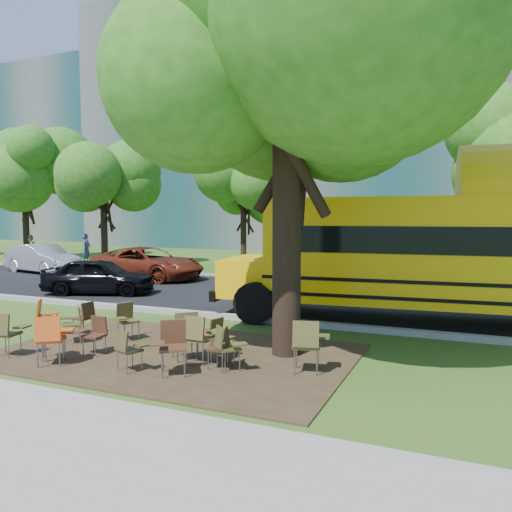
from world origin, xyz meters
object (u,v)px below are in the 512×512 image
at_px(chair_2, 51,335).
at_px(chair_3, 95,331).
at_px(chair_7, 226,344).
at_px(bg_car_silver, 42,259).
at_px(school_bus, 507,253).
at_px(chair_6, 221,343).
at_px(chair_10, 126,317).
at_px(chair_5, 172,342).
at_px(chair_1, 51,333).
at_px(chair_12, 220,334).
at_px(chair_0, 6,330).
at_px(chair_13, 308,341).
at_px(chair_9, 74,321).
at_px(bg_car_red, 147,264).
at_px(chair_4, 128,347).
at_px(chair_8, 85,315).
at_px(chair_11, 187,330).
at_px(main_tree, 288,33).
at_px(chair_14, 200,334).
at_px(chair_15, 45,313).
at_px(pedestrian_b, 30,247).
at_px(pedestrian_a, 86,249).
at_px(black_car, 99,276).

xyz_separation_m(chair_2, chair_3, (0.18, 0.94, -0.12)).
relative_size(chair_7, bg_car_silver, 0.19).
height_order(school_bus, chair_6, school_bus).
relative_size(chair_10, bg_car_silver, 0.20).
bearing_deg(chair_10, chair_5, 81.06).
xyz_separation_m(chair_1, chair_12, (2.87, 1.42, -0.07)).
bearing_deg(chair_5, chair_0, -26.45).
relative_size(chair_7, chair_13, 0.83).
distance_m(school_bus, chair_9, 10.15).
height_order(chair_2, chair_12, chair_2).
bearing_deg(chair_1, bg_car_red, 155.60).
bearing_deg(chair_9, chair_5, -153.09).
height_order(chair_6, chair_12, chair_12).
height_order(chair_4, chair_6, chair_6).
height_order(chair_8, chair_11, chair_11).
xyz_separation_m(main_tree, school_bus, (4.11, 4.25, -4.32)).
relative_size(chair_2, chair_6, 1.24).
distance_m(chair_2, bg_car_silver, 16.36).
bearing_deg(chair_14, chair_11, 167.88).
relative_size(main_tree, chair_14, 10.51).
height_order(chair_2, chair_7, chair_2).
height_order(chair_10, chair_11, chair_11).
distance_m(chair_4, chair_15, 3.79).
distance_m(chair_15, pedestrian_b, 22.21).
height_order(chair_9, chair_14, chair_14).
bearing_deg(chair_6, chair_14, 62.26).
bearing_deg(main_tree, chair_6, -120.71).
bearing_deg(chair_15, chair_13, 50.30).
relative_size(chair_10, chair_14, 0.90).
distance_m(chair_1, bg_car_silver, 15.93).
bearing_deg(school_bus, main_tree, -138.96).
bearing_deg(chair_0, pedestrian_a, 116.18).
bearing_deg(chair_14, main_tree, 49.15).
distance_m(chair_1, chair_10, 1.86).
xyz_separation_m(chair_2, chair_13, (4.43, 1.40, 0.01)).
xyz_separation_m(chair_5, bg_car_silver, (-14.21, 10.75, 0.11)).
xyz_separation_m(chair_6, chair_11, (-0.81, 0.18, 0.12)).
bearing_deg(chair_13, chair_2, -175.71).
bearing_deg(chair_11, chair_14, -62.49).
height_order(bg_car_silver, pedestrian_b, pedestrian_b).
distance_m(main_tree, black_car, 11.23).
relative_size(chair_13, bg_car_red, 0.19).
relative_size(chair_4, chair_13, 0.79).
distance_m(chair_4, bg_car_red, 13.08).
relative_size(chair_1, pedestrian_b, 0.56).
distance_m(chair_2, chair_12, 3.09).
relative_size(chair_0, chair_7, 1.09).
bearing_deg(bg_car_silver, chair_3, -119.27).
xyz_separation_m(chair_3, chair_4, (1.33, -0.69, 0.00)).
height_order(chair_15, pedestrian_a, pedestrian_a).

